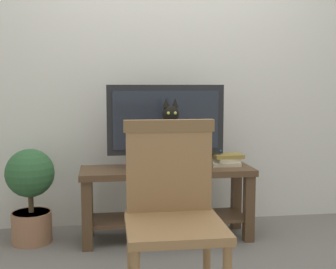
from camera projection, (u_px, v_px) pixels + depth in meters
name	position (u px, v px, depth m)	size (l,w,h in m)	color
back_wall	(165.00, 51.00, 3.54)	(7.00, 0.12, 2.80)	silver
tv_stand	(167.00, 190.00, 3.19)	(1.25, 0.40, 0.53)	#513823
tv	(166.00, 123.00, 3.19)	(0.86, 0.20, 0.60)	black
media_box	(169.00, 166.00, 3.09)	(0.37, 0.24, 0.06)	#2D2D30
cat	(170.00, 139.00, 3.05)	(0.20, 0.37, 0.45)	black
wooden_chair	(172.00, 205.00, 2.08)	(0.46, 0.46, 0.95)	olive
book_stack	(226.00, 160.00, 3.28)	(0.24, 0.18, 0.08)	beige
potted_plant	(31.00, 190.00, 3.11)	(0.34, 0.34, 0.68)	#9E6B4C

